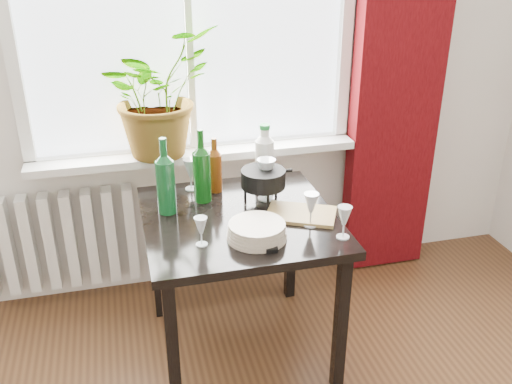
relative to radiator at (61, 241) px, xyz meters
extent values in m
cube|color=white|center=(0.75, -0.03, 0.44)|extent=(1.72, 0.20, 0.04)
cube|color=#3A0508|center=(1.87, -0.06, 0.92)|extent=(0.50, 0.12, 2.56)
cube|color=silver|center=(0.00, 0.00, 0.00)|extent=(0.80, 0.10, 0.55)
cube|color=black|center=(0.85, -0.63, 0.34)|extent=(0.85, 0.85, 0.04)
cube|color=black|center=(0.48, -1.00, -0.03)|extent=(0.05, 0.05, 0.70)
cube|color=black|center=(0.48, -0.27, -0.03)|extent=(0.05, 0.05, 0.70)
cube|color=black|center=(1.21, -1.00, -0.03)|extent=(0.05, 0.05, 0.70)
cube|color=black|center=(1.21, -0.27, -0.03)|extent=(0.05, 0.05, 0.70)
imported|color=#3F771F|center=(0.57, -0.03, 0.79)|extent=(0.77, 0.76, 0.64)
cylinder|color=beige|center=(0.88, -0.84, 0.39)|extent=(0.33, 0.33, 0.07)
cube|color=black|center=(0.92, -0.89, 0.37)|extent=(0.07, 0.17, 0.02)
cube|color=#9B7E46|center=(1.12, -0.69, 0.37)|extent=(0.36, 0.31, 0.02)
camera|label=1|loc=(0.37, -2.84, 1.55)|focal=40.00mm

